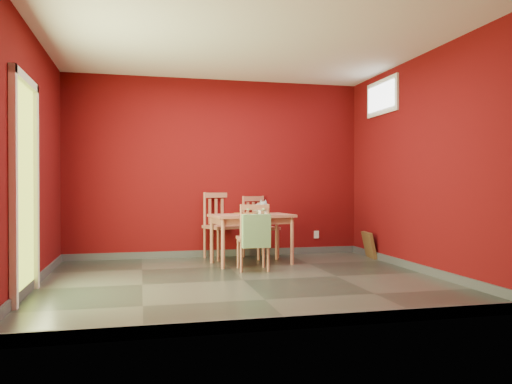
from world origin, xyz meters
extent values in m
plane|color=#2D342D|center=(0.00, 0.00, 0.00)|extent=(4.50, 4.50, 0.00)
plane|color=#55080A|center=(0.00, 2.00, 1.35)|extent=(4.50, 0.00, 4.50)
plane|color=#55080A|center=(0.00, -2.00, 1.35)|extent=(4.50, 0.00, 4.50)
plane|color=#55080A|center=(-2.25, 0.00, 1.35)|extent=(0.00, 4.00, 4.00)
plane|color=#55080A|center=(2.25, 0.00, 1.35)|extent=(0.00, 4.00, 4.00)
plane|color=white|center=(0.00, 0.00, 2.70)|extent=(4.50, 4.50, 0.00)
cube|color=#3F4244|center=(0.00, 1.99, 0.05)|extent=(4.50, 0.02, 0.10)
cube|color=#3F4244|center=(0.00, -1.99, 0.05)|extent=(4.50, 0.02, 0.10)
cube|color=#3F4244|center=(-2.24, 0.00, 0.05)|extent=(0.03, 4.00, 0.10)
cube|color=#3F4244|center=(2.24, 0.00, 0.05)|extent=(0.03, 4.00, 0.10)
cube|color=#B7D838|center=(-2.24, -0.40, 1.02)|extent=(0.02, 0.85, 2.05)
cube|color=white|center=(-2.21, -0.86, 1.06)|extent=(0.06, 0.08, 2.13)
cube|color=white|center=(-2.21, 0.06, 1.06)|extent=(0.06, 0.08, 2.13)
cube|color=white|center=(-2.21, -0.40, 2.09)|extent=(0.06, 1.01, 0.08)
cube|color=white|center=(2.23, 1.00, 2.35)|extent=(0.03, 0.90, 0.50)
cube|color=white|center=(2.21, 1.00, 2.35)|extent=(0.02, 0.76, 0.36)
cube|color=silver|center=(1.60, 1.99, 0.30)|extent=(0.08, 0.02, 0.12)
cube|color=#AE6751|center=(0.35, 1.15, 0.67)|extent=(1.17, 0.78, 0.04)
cube|color=#AE6751|center=(0.35, 1.15, 0.60)|extent=(1.05, 0.66, 0.09)
cylinder|color=#AE6751|center=(-0.10, 0.82, 0.32)|extent=(0.05, 0.05, 0.65)
cylinder|color=#AE6751|center=(-0.17, 1.35, 0.32)|extent=(0.05, 0.05, 0.65)
cylinder|color=#AE6751|center=(0.87, 0.96, 0.32)|extent=(0.05, 0.05, 0.65)
cylinder|color=#AE6751|center=(0.80, 1.48, 0.32)|extent=(0.05, 0.05, 0.65)
cube|color=#9C5928|center=(0.35, 1.15, 0.69)|extent=(0.39, 0.67, 0.01)
cube|color=#9C5928|center=(0.35, 0.83, 0.53)|extent=(0.31, 0.05, 0.32)
cube|color=#AE6751|center=(0.05, 1.77, 0.47)|extent=(0.60, 0.60, 0.04)
cylinder|color=#AE6751|center=(-0.06, 1.51, 0.22)|extent=(0.04, 0.04, 0.45)
cylinder|color=#AE6751|center=(-0.21, 1.87, 0.22)|extent=(0.04, 0.04, 0.45)
cylinder|color=#AE6751|center=(0.30, 1.66, 0.22)|extent=(0.04, 0.04, 0.45)
cylinder|color=#AE6751|center=(0.16, 2.02, 0.22)|extent=(0.04, 0.04, 0.45)
cylinder|color=#AE6751|center=(-0.21, 1.87, 0.74)|extent=(0.04, 0.04, 0.49)
cylinder|color=#AE6751|center=(0.16, 2.02, 0.74)|extent=(0.04, 0.04, 0.49)
cube|color=#AE6751|center=(-0.02, 1.95, 0.94)|extent=(0.40, 0.19, 0.08)
cube|color=#AE6751|center=(-0.13, 1.91, 0.69)|extent=(0.04, 0.03, 0.38)
cube|color=#AE6751|center=(-0.02, 1.95, 0.69)|extent=(0.04, 0.03, 0.38)
cube|color=#AE6751|center=(0.08, 1.99, 0.69)|extent=(0.04, 0.03, 0.38)
cube|color=#AE6751|center=(0.62, 1.71, 0.44)|extent=(0.57, 0.57, 0.04)
cylinder|color=#AE6751|center=(0.52, 1.47, 0.21)|extent=(0.04, 0.04, 0.42)
cylinder|color=#AE6751|center=(0.37, 1.81, 0.21)|extent=(0.04, 0.04, 0.42)
cylinder|color=#AE6751|center=(0.86, 1.62, 0.21)|extent=(0.04, 0.04, 0.42)
cylinder|color=#AE6751|center=(0.71, 1.96, 0.21)|extent=(0.04, 0.04, 0.42)
cylinder|color=#AE6751|center=(0.37, 1.81, 0.69)|extent=(0.04, 0.04, 0.46)
cylinder|color=#AE6751|center=(0.71, 1.96, 0.69)|extent=(0.04, 0.04, 0.46)
cube|color=#AE6751|center=(0.54, 1.88, 0.88)|extent=(0.37, 0.19, 0.07)
cube|color=#AE6751|center=(0.45, 1.84, 0.65)|extent=(0.04, 0.03, 0.36)
cube|color=#AE6751|center=(0.54, 1.88, 0.65)|extent=(0.04, 0.03, 0.36)
cube|color=#AE6751|center=(0.63, 1.92, 0.65)|extent=(0.04, 0.03, 0.36)
cube|color=#AE6751|center=(0.26, 0.66, 0.40)|extent=(0.42, 0.42, 0.04)
cylinder|color=#AE6751|center=(0.44, 0.82, 0.19)|extent=(0.03, 0.03, 0.39)
cylinder|color=#AE6751|center=(0.41, 0.48, 0.19)|extent=(0.03, 0.03, 0.39)
cylinder|color=#AE6751|center=(0.10, 0.85, 0.19)|extent=(0.03, 0.03, 0.39)
cylinder|color=#AE6751|center=(0.08, 0.51, 0.19)|extent=(0.03, 0.03, 0.39)
cylinder|color=#AE6751|center=(0.41, 0.48, 0.64)|extent=(0.03, 0.03, 0.42)
cylinder|color=#AE6751|center=(0.08, 0.51, 0.64)|extent=(0.03, 0.03, 0.42)
cube|color=#AE6751|center=(0.25, 0.50, 0.81)|extent=(0.36, 0.06, 0.07)
cube|color=#AE6751|center=(0.34, 0.49, 0.60)|extent=(0.03, 0.02, 0.33)
cube|color=#AE6751|center=(0.25, 0.50, 0.60)|extent=(0.03, 0.02, 0.33)
cube|color=#AE6751|center=(0.15, 0.50, 0.60)|extent=(0.03, 0.02, 0.33)
cube|color=#6F9B66|center=(0.25, 0.42, 0.52)|extent=(0.35, 0.11, 0.41)
cylinder|color=#6F9B66|center=(0.15, 0.48, 0.79)|extent=(0.02, 0.17, 0.02)
cylinder|color=#6F9B66|center=(0.34, 0.48, 0.79)|extent=(0.02, 0.17, 0.02)
cube|color=brown|center=(2.19, 1.32, 0.19)|extent=(0.17, 0.40, 0.39)
cube|color=black|center=(2.19, 1.32, 0.19)|extent=(0.12, 0.28, 0.27)
camera|label=1|loc=(-1.14, -5.55, 1.07)|focal=35.00mm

